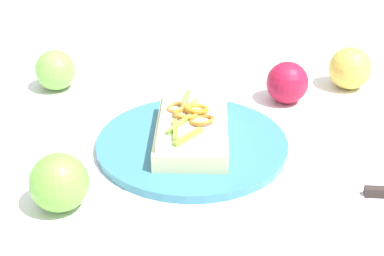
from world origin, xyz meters
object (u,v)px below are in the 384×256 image
object	(u,v)px
plate	(192,144)
sandwich	(192,129)
apple_3	(55,70)
apple_1	(59,182)
apple_0	(287,83)
apple_2	(350,68)
knife	(369,193)

from	to	relation	value
plate	sandwich	size ratio (longest dim) A/B	1.37
plate	sandwich	bearing A→B (deg)	75.26
sandwich	apple_3	bearing A→B (deg)	-128.46
apple_1	apple_3	bearing A→B (deg)	49.77
sandwich	apple_3	size ratio (longest dim) A/B	2.87
apple_0	apple_1	bearing A→B (deg)	169.96
apple_2	apple_3	world-z (taller)	apple_2
apple_3	sandwich	bearing A→B (deg)	-92.86
plate	apple_3	size ratio (longest dim) A/B	3.95
apple_0	apple_2	bearing A→B (deg)	-27.16
apple_2	knife	bearing A→B (deg)	-151.12
apple_1	apple_3	xyz separation A→B (m)	(0.23, 0.27, -0.00)
apple_2	sandwich	bearing A→B (deg)	164.10
apple_3	plate	bearing A→B (deg)	-92.88
apple_0	apple_2	distance (m)	0.13
apple_2	apple_0	bearing A→B (deg)	152.84
sandwich	knife	xyz separation A→B (m)	(0.04, -0.25, -0.03)
knife	apple_2	bearing A→B (deg)	-94.56
apple_1	apple_0	bearing A→B (deg)	-10.04
apple_0	apple_1	size ratio (longest dim) A/B	0.95
apple_1	knife	bearing A→B (deg)	-49.13
sandwich	knife	bearing A→B (deg)	63.84
plate	apple_2	bearing A→B (deg)	-15.82
sandwich	apple_2	distance (m)	0.34
sandwich	apple_2	world-z (taller)	apple_2
plate	knife	world-z (taller)	same
apple_0	apple_2	size ratio (longest dim) A/B	0.95
apple_0	apple_3	size ratio (longest dim) A/B	0.99
sandwich	apple_0	bearing A→B (deg)	135.18
apple_1	apple_2	distance (m)	0.56
plate	apple_0	world-z (taller)	apple_0
plate	apple_1	distance (m)	0.22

